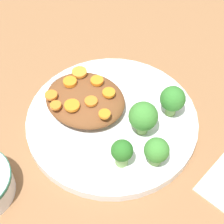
% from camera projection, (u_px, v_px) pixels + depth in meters
% --- Properties ---
extents(ground_plane, '(4.00, 4.00, 0.00)m').
position_uv_depth(ground_plane, '(112.00, 124.00, 0.64)').
color(ground_plane, '#8C603D').
extents(plate, '(0.29, 0.29, 0.02)m').
position_uv_depth(plate, '(112.00, 120.00, 0.63)').
color(plate, white).
rests_on(plate, ground_plane).
extents(stew_mound, '(0.14, 0.12, 0.03)m').
position_uv_depth(stew_mound, '(85.00, 100.00, 0.63)').
color(stew_mound, brown).
rests_on(stew_mound, plate).
extents(broccoli_floret_0, '(0.05, 0.05, 0.06)m').
position_uv_depth(broccoli_floret_0, '(142.00, 118.00, 0.58)').
color(broccoli_floret_0, '#759E51').
rests_on(broccoli_floret_0, plate).
extents(broccoli_floret_1, '(0.04, 0.04, 0.05)m').
position_uv_depth(broccoli_floret_1, '(157.00, 151.00, 0.55)').
color(broccoli_floret_1, '#759E51').
rests_on(broccoli_floret_1, plate).
extents(broccoli_floret_2, '(0.03, 0.03, 0.05)m').
position_uv_depth(broccoli_floret_2, '(122.00, 152.00, 0.55)').
color(broccoli_floret_2, '#7FA85B').
rests_on(broccoli_floret_2, plate).
extents(broccoli_floret_3, '(0.04, 0.04, 0.06)m').
position_uv_depth(broccoli_floret_3, '(173.00, 100.00, 0.60)').
color(broccoli_floret_3, '#759E51').
rests_on(broccoli_floret_3, plate).
extents(carrot_slice_0, '(0.02, 0.02, 0.00)m').
position_uv_depth(carrot_slice_0, '(91.00, 101.00, 0.60)').
color(carrot_slice_0, orange).
rests_on(carrot_slice_0, stew_mound).
extents(carrot_slice_1, '(0.02, 0.02, 0.01)m').
position_uv_depth(carrot_slice_1, '(70.00, 82.00, 0.63)').
color(carrot_slice_1, orange).
rests_on(carrot_slice_1, stew_mound).
extents(carrot_slice_2, '(0.02, 0.02, 0.00)m').
position_uv_depth(carrot_slice_2, '(51.00, 95.00, 0.61)').
color(carrot_slice_2, orange).
rests_on(carrot_slice_2, stew_mound).
extents(carrot_slice_3, '(0.02, 0.02, 0.01)m').
position_uv_depth(carrot_slice_3, '(97.00, 81.00, 0.63)').
color(carrot_slice_3, orange).
rests_on(carrot_slice_3, stew_mound).
extents(carrot_slice_4, '(0.03, 0.03, 0.01)m').
position_uv_depth(carrot_slice_4, '(79.00, 72.00, 0.64)').
color(carrot_slice_4, orange).
rests_on(carrot_slice_4, stew_mound).
extents(carrot_slice_5, '(0.02, 0.02, 0.00)m').
position_uv_depth(carrot_slice_5, '(72.00, 105.00, 0.59)').
color(carrot_slice_5, orange).
rests_on(carrot_slice_5, stew_mound).
extents(carrot_slice_6, '(0.02, 0.02, 0.00)m').
position_uv_depth(carrot_slice_6, '(56.00, 105.00, 0.59)').
color(carrot_slice_6, orange).
rests_on(carrot_slice_6, stew_mound).
extents(carrot_slice_7, '(0.02, 0.02, 0.00)m').
position_uv_depth(carrot_slice_7, '(104.00, 114.00, 0.58)').
color(carrot_slice_7, orange).
rests_on(carrot_slice_7, stew_mound).
extents(carrot_slice_8, '(0.02, 0.02, 0.00)m').
position_uv_depth(carrot_slice_8, '(109.00, 93.00, 0.61)').
color(carrot_slice_8, orange).
rests_on(carrot_slice_8, stew_mound).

